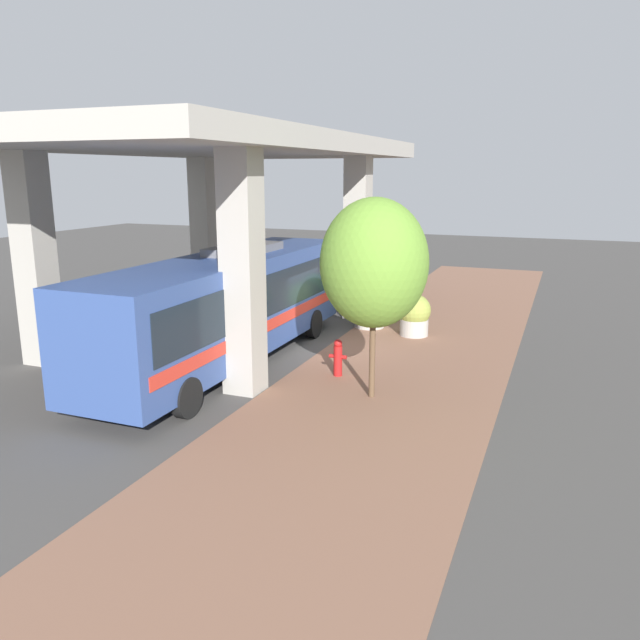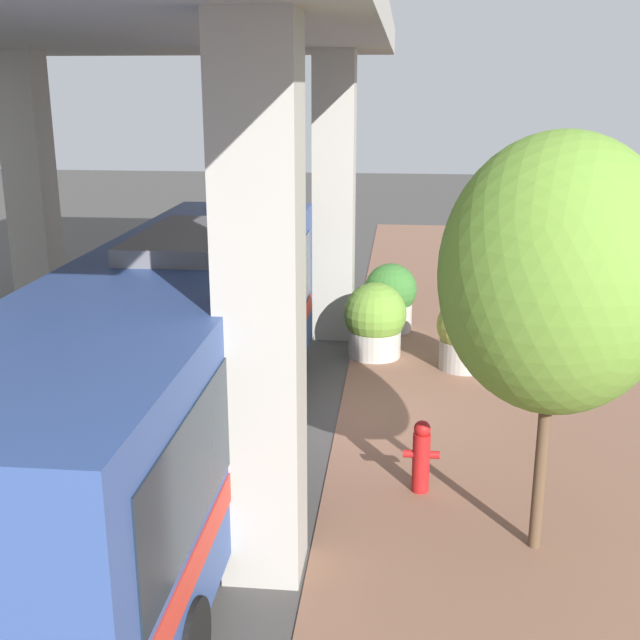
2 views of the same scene
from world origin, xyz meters
TOP-DOWN VIEW (x-y plane):
  - ground_plane at (0.00, 0.00)m, footprint 80.00×80.00m
  - sidewalk_strip at (-3.00, 0.00)m, footprint 6.00×40.00m
  - overpass at (4.00, 0.00)m, footprint 9.40×17.40m
  - bus at (2.16, 2.73)m, footprint 2.79×11.84m
  - fire_hydrant at (-1.38, 2.64)m, footprint 0.52×0.25m
  - planter_front at (-0.80, -5.15)m, footprint 1.22×1.22m
  - planter_middle at (-2.35, -2.65)m, footprint 1.16×1.16m
  - planter_back at (-0.50, -3.24)m, footprint 1.33×1.33m
  - street_tree_near at (-2.79, 3.93)m, footprint 2.71×2.71m

SIDE VIEW (x-z plane):
  - ground_plane at x=0.00m, z-range 0.00..0.00m
  - sidewalk_strip at x=-3.00m, z-range 0.00..0.02m
  - fire_hydrant at x=-1.38m, z-range 0.01..1.10m
  - planter_middle at x=-2.35m, z-range 0.00..1.51m
  - planter_back at x=-0.50m, z-range -0.01..1.61m
  - planter_front at x=-0.80m, z-range 0.01..1.63m
  - bus at x=2.16m, z-range 0.15..3.67m
  - street_tree_near at x=-2.79m, z-range 0.94..6.10m
  - overpass at x=4.00m, z-range 2.57..9.50m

